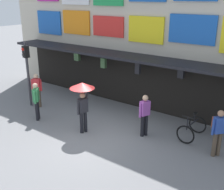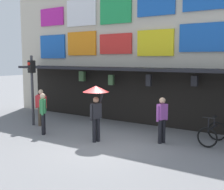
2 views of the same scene
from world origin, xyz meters
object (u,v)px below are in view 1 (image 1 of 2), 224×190
(pedestrian_in_blue, at_px, (218,129))
(pedestrian_in_black, at_px, (36,99))
(traffic_light_near, at_px, (27,63))
(pedestrian_in_purple, at_px, (145,113))
(bicycle_parked, at_px, (192,129))
(pedestrian_with_umbrella, at_px, (82,94))
(pedestrian_in_white, at_px, (37,88))

(pedestrian_in_blue, distance_m, pedestrian_in_black, 7.43)
(traffic_light_near, relative_size, pedestrian_in_purple, 1.90)
(bicycle_parked, relative_size, pedestrian_with_umbrella, 0.57)
(traffic_light_near, relative_size, pedestrian_in_black, 1.90)
(pedestrian_in_white, relative_size, pedestrian_in_blue, 1.00)
(traffic_light_near, relative_size, pedestrian_in_white, 1.90)
(pedestrian_in_purple, xyz_separation_m, pedestrian_in_white, (-5.73, -0.47, 0.04))
(traffic_light_near, relative_size, pedestrian_with_umbrella, 1.54)
(bicycle_parked, bearing_deg, traffic_light_near, -169.10)
(pedestrian_in_white, relative_size, pedestrian_with_umbrella, 0.81)
(traffic_light_near, height_order, bicycle_parked, traffic_light_near)
(traffic_light_near, relative_size, pedestrian_in_blue, 1.90)
(pedestrian_with_umbrella, distance_m, pedestrian_in_blue, 5.02)
(traffic_light_near, distance_m, bicycle_parked, 8.07)
(pedestrian_with_umbrella, height_order, pedestrian_in_black, pedestrian_with_umbrella)
(bicycle_parked, distance_m, pedestrian_in_black, 6.57)
(traffic_light_near, bearing_deg, pedestrian_with_umbrella, -8.46)
(traffic_light_near, height_order, pedestrian_in_purple, traffic_light_near)
(bicycle_parked, relative_size, pedestrian_in_black, 0.71)
(traffic_light_near, bearing_deg, pedestrian_in_blue, 5.08)
(pedestrian_in_white, height_order, pedestrian_with_umbrella, pedestrian_with_umbrella)
(bicycle_parked, xyz_separation_m, pedestrian_with_umbrella, (-3.64, -2.10, 1.25))
(traffic_light_near, height_order, pedestrian_in_blue, traffic_light_near)
(bicycle_parked, relative_size, pedestrian_in_white, 0.71)
(pedestrian_in_purple, bearing_deg, pedestrian_with_umbrella, -150.36)
(pedestrian_with_umbrella, relative_size, pedestrian_in_black, 1.24)
(pedestrian_in_blue, bearing_deg, pedestrian_in_black, -166.82)
(traffic_light_near, distance_m, pedestrian_in_blue, 8.98)
(traffic_light_near, bearing_deg, pedestrian_in_black, -28.81)
(pedestrian_with_umbrella, xyz_separation_m, pedestrian_in_black, (-2.45, -0.30, -0.69))
(traffic_light_near, bearing_deg, pedestrian_in_white, 14.16)
(bicycle_parked, distance_m, pedestrian_in_white, 7.44)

